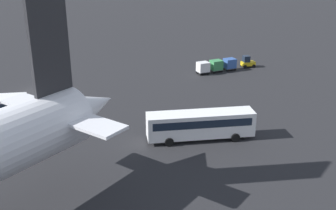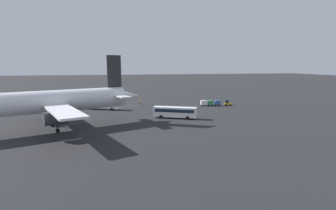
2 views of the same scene
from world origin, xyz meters
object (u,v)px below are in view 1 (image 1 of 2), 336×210
at_px(cargo_cart_blue, 230,64).
at_px(cargo_cart_white, 203,67).
at_px(baggage_tug, 247,62).
at_px(worker_person, 57,78).
at_px(shuttle_bus_far, 201,123).
at_px(cargo_cart_green, 216,65).

height_order(cargo_cart_blue, cargo_cart_white, same).
bearing_deg(baggage_tug, worker_person, 2.09).
distance_m(shuttle_bus_far, worker_person, 29.32).
xyz_separation_m(cargo_cart_blue, cargo_cart_white, (5.27, -0.76, 0.00)).
distance_m(worker_person, cargo_cart_blue, 29.35).
distance_m(worker_person, cargo_cart_white, 24.15).
distance_m(worker_person, cargo_cart_green, 26.72).
relative_size(shuttle_bus_far, worker_person, 6.97).
bearing_deg(cargo_cart_blue, cargo_cart_white, -8.24).
height_order(shuttle_bus_far, cargo_cart_green, shuttle_bus_far).
relative_size(baggage_tug, cargo_cart_blue, 1.21).
bearing_deg(cargo_cart_green, cargo_cart_blue, 170.05).
bearing_deg(worker_person, baggage_tug, 162.65).
xyz_separation_m(shuttle_bus_far, cargo_cart_green, (-18.31, -19.37, -0.75)).
relative_size(shuttle_bus_far, cargo_cart_green, 5.45).
bearing_deg(cargo_cart_white, cargo_cart_green, 173.50).
bearing_deg(baggage_tug, cargo_cart_blue, 15.06).
relative_size(shuttle_bus_far, cargo_cart_blue, 5.45).
xyz_separation_m(baggage_tug, cargo_cart_white, (9.19, -1.06, 0.25)).
distance_m(cargo_cart_blue, cargo_cart_green, 2.67).
xyz_separation_m(cargo_cart_blue, cargo_cart_green, (2.63, -0.46, 0.00)).
relative_size(baggage_tug, worker_person, 1.55).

